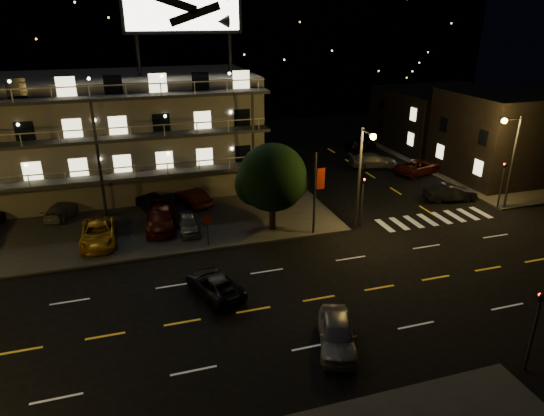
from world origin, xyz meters
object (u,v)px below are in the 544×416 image
object	(u,v)px
side_car_0	(450,193)
road_car_west	(215,284)
road_car_east	(337,333)
lot_car_2	(98,233)
lot_car_4	(188,223)
lot_car_7	(63,210)
tree	(272,180)

from	to	relation	value
side_car_0	road_car_west	size ratio (longest dim) A/B	0.98
road_car_east	road_car_west	bearing A→B (deg)	146.06
lot_car_2	road_car_east	bearing A→B (deg)	-52.89
lot_car_4	lot_car_7	xyz separation A→B (m)	(-9.35, 5.81, -0.00)
lot_car_4	lot_car_7	world-z (taller)	lot_car_4
lot_car_7	road_car_west	xyz separation A→B (m)	(9.60, -14.95, -0.13)
side_car_0	road_car_east	xyz separation A→B (m)	(-18.10, -15.69, 0.01)
tree	road_car_east	size ratio (longest dim) A/B	1.51
tree	lot_car_7	xyz separation A→B (m)	(-15.54, 7.28, -3.37)
lot_car_7	road_car_east	world-z (taller)	road_car_east
lot_car_4	road_car_east	bearing A→B (deg)	-69.54
lot_car_7	side_car_0	world-z (taller)	side_car_0
side_car_0	road_car_east	bearing A→B (deg)	141.00
side_car_0	lot_car_4	bearing A→B (deg)	99.82
side_car_0	road_car_west	bearing A→B (deg)	121.50
road_car_west	road_car_east	bearing A→B (deg)	109.27
lot_car_4	side_car_0	xyz separation A→B (m)	(23.26, -0.10, -0.02)
side_car_0	road_car_east	world-z (taller)	road_car_east
tree	lot_car_4	world-z (taller)	tree
tree	lot_car_2	world-z (taller)	tree
lot_car_4	road_car_east	distance (m)	16.62
tree	lot_car_4	size ratio (longest dim) A/B	1.84
lot_car_7	lot_car_2	bearing A→B (deg)	137.42
tree	lot_car_7	size ratio (longest dim) A/B	1.58
road_car_east	lot_car_2	bearing A→B (deg)	146.19
lot_car_4	lot_car_7	size ratio (longest dim) A/B	0.86
lot_car_7	side_car_0	bearing A→B (deg)	-168.75
lot_car_2	road_car_east	size ratio (longest dim) A/B	1.18
lot_car_2	lot_car_7	distance (m)	6.58
tree	side_car_0	xyz separation A→B (m)	(17.07, 1.36, -3.39)
lot_car_2	lot_car_7	bearing A→B (deg)	116.43
lot_car_4	road_car_west	distance (m)	9.14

